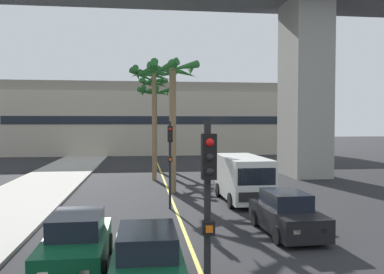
% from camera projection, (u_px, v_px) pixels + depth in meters
% --- Properties ---
extents(lane_stripe_center, '(0.14, 56.00, 0.01)m').
position_uv_depth(lane_stripe_center, '(170.00, 195.00, 23.01)').
color(lane_stripe_center, '#DBCC4C').
rests_on(lane_stripe_center, ground).
extents(pier_building_backdrop, '(39.86, 8.04, 9.16)m').
position_uv_depth(pier_building_backdrop, '(153.00, 119.00, 53.52)').
color(pier_building_backdrop, '#BCB29E').
rests_on(pier_building_backdrop, ground).
extents(car_queue_front, '(1.85, 4.11, 1.56)m').
position_uv_depth(car_queue_front, '(147.00, 265.00, 9.80)').
color(car_queue_front, '#0C4728').
rests_on(car_queue_front, ground).
extents(car_queue_second, '(1.92, 4.14, 1.56)m').
position_uv_depth(car_queue_second, '(286.00, 214.00, 15.13)').
color(car_queue_second, black).
rests_on(car_queue_second, ground).
extents(car_queue_third, '(1.87, 4.12, 1.56)m').
position_uv_depth(car_queue_third, '(76.00, 244.00, 11.49)').
color(car_queue_third, '#0C4728').
rests_on(car_queue_third, ground).
extents(delivery_van, '(2.17, 5.26, 2.36)m').
position_uv_depth(delivery_van, '(243.00, 177.00, 21.13)').
color(delivery_van, silver).
rests_on(delivery_van, ground).
extents(traffic_light_median_near, '(0.24, 0.37, 4.20)m').
position_uv_depth(traffic_light_median_near, '(208.00, 209.00, 6.83)').
color(traffic_light_median_near, black).
rests_on(traffic_light_median_near, ground).
extents(traffic_light_median_far, '(0.24, 0.37, 4.20)m').
position_uv_depth(traffic_light_median_far, '(170.00, 153.00, 19.31)').
color(traffic_light_median_far, black).
rests_on(traffic_light_median_far, ground).
extents(palm_tree_near_median, '(3.20, 3.28, 7.84)m').
position_uv_depth(palm_tree_near_median, '(173.00, 88.00, 23.68)').
color(palm_tree_near_median, brown).
rests_on(palm_tree_near_median, ground).
extents(palm_tree_mid_median, '(3.15, 3.23, 7.29)m').
position_uv_depth(palm_tree_mid_median, '(155.00, 102.00, 34.87)').
color(palm_tree_mid_median, brown).
rests_on(palm_tree_mid_median, ground).
extents(palm_tree_far_median, '(3.68, 3.71, 8.19)m').
position_uv_depth(palm_tree_far_median, '(154.00, 83.00, 28.92)').
color(palm_tree_far_median, brown).
rests_on(palm_tree_far_median, ground).
extents(palm_tree_farthest_median, '(2.98, 2.99, 8.56)m').
position_uv_depth(palm_tree_farthest_median, '(154.00, 93.00, 39.92)').
color(palm_tree_farthest_median, brown).
rests_on(palm_tree_farthest_median, ground).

